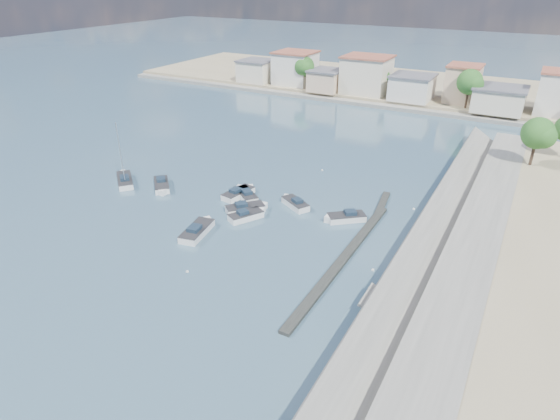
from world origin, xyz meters
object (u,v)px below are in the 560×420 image
at_px(motorboat_d, 344,218).
at_px(motorboat_a, 198,230).
at_px(sailboat, 125,180).
at_px(motorboat_g, 162,186).
at_px(motorboat_b, 248,216).
at_px(motorboat_c, 245,194).
at_px(motorboat_h, 247,208).
at_px(motorboat_f, 294,203).
at_px(motorboat_e, 240,193).

bearing_deg(motorboat_d, motorboat_a, -140.98).
relative_size(motorboat_a, sailboat, 0.66).
distance_m(motorboat_d, motorboat_g, 25.83).
distance_m(motorboat_b, motorboat_c, 6.15).
relative_size(motorboat_c, motorboat_h, 1.02).
height_order(motorboat_d, motorboat_h, same).
distance_m(motorboat_b, motorboat_g, 15.24).
relative_size(motorboat_a, motorboat_h, 1.24).
xyz_separation_m(motorboat_a, motorboat_c, (-0.56, 10.73, 0.00)).
height_order(motorboat_f, sailboat, sailboat).
height_order(motorboat_e, motorboat_h, same).
height_order(motorboat_b, sailboat, sailboat).
xyz_separation_m(motorboat_a, motorboat_g, (-12.12, 7.47, 0.00)).
relative_size(motorboat_a, motorboat_d, 1.29).
bearing_deg(motorboat_f, motorboat_g, -167.72).
bearing_deg(motorboat_a, motorboat_c, 93.00).
relative_size(motorboat_e, motorboat_h, 1.13).
bearing_deg(motorboat_b, motorboat_e, 131.76).
bearing_deg(sailboat, motorboat_c, 13.60).
relative_size(motorboat_c, motorboat_f, 1.07).
bearing_deg(motorboat_g, motorboat_c, 15.74).
height_order(motorboat_a, motorboat_c, same).
distance_m(motorboat_e, motorboat_f, 7.87).
xyz_separation_m(motorboat_b, motorboat_e, (-4.43, 4.97, 0.00)).
height_order(motorboat_a, motorboat_e, same).
bearing_deg(sailboat, motorboat_h, 2.53).
bearing_deg(motorboat_e, motorboat_g, -163.24).
height_order(motorboat_h, sailboat, sailboat).
distance_m(motorboat_c, motorboat_f, 7.02).
bearing_deg(motorboat_a, sailboat, 160.28).
relative_size(motorboat_c, motorboat_g, 1.00).
relative_size(motorboat_b, sailboat, 0.50).
bearing_deg(sailboat, motorboat_e, 14.16).
distance_m(motorboat_b, sailboat, 21.13).
height_order(motorboat_c, sailboat, sailboat).
bearing_deg(sailboat, motorboat_g, 9.36).
distance_m(motorboat_g, sailboat, 6.05).
distance_m(motorboat_c, motorboat_e, 0.85).
bearing_deg(motorboat_b, motorboat_g, 173.43).
distance_m(motorboat_a, motorboat_c, 10.74).
bearing_deg(sailboat, motorboat_b, -2.06).
bearing_deg(motorboat_a, motorboat_e, 97.54).
xyz_separation_m(motorboat_a, motorboat_d, (13.47, 10.92, -0.00)).
distance_m(motorboat_h, sailboat, 20.03).
xyz_separation_m(motorboat_g, motorboat_h, (14.04, -0.10, -0.00)).
xyz_separation_m(motorboat_f, motorboat_g, (-18.53, -4.04, 0.00)).
height_order(motorboat_a, motorboat_b, same).
height_order(motorboat_c, motorboat_d, same).
xyz_separation_m(motorboat_f, motorboat_h, (-4.50, -4.14, 0.00)).
xyz_separation_m(motorboat_c, sailboat, (-17.53, -4.24, 0.04)).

